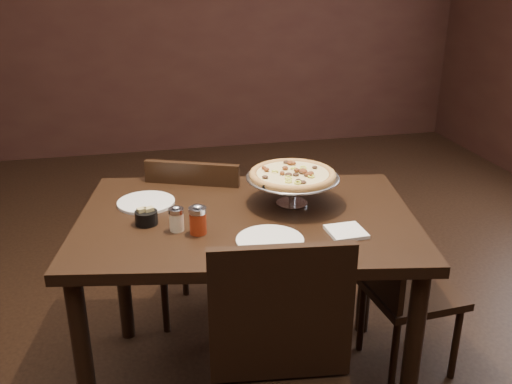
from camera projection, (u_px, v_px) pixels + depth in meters
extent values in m
cube|color=black|center=(226.00, 378.00, 2.64)|extent=(6.00, 7.00, 0.02)
cube|color=black|center=(158.00, 6.00, 5.28)|extent=(6.00, 0.02, 2.80)
cube|color=black|center=(247.00, 220.00, 2.30)|extent=(1.48, 1.12, 0.04)
cylinder|color=black|center=(85.00, 371.00, 2.08)|extent=(0.07, 0.07, 0.79)
cylinder|color=black|center=(411.00, 362.00, 2.12)|extent=(0.07, 0.07, 0.79)
cylinder|color=black|center=(122.00, 267.00, 2.78)|extent=(0.07, 0.07, 0.79)
cylinder|color=black|center=(367.00, 262.00, 2.83)|extent=(0.07, 0.07, 0.79)
cylinder|color=#B2B2B9|center=(292.00, 203.00, 2.39)|extent=(0.13, 0.13, 0.01)
cylinder|color=#B2B2B9|center=(292.00, 191.00, 2.37)|extent=(0.03, 0.03, 0.10)
cylinder|color=#B2B2B9|center=(292.00, 179.00, 2.35)|extent=(0.09, 0.09, 0.01)
cylinder|color=#959499|center=(293.00, 177.00, 2.35)|extent=(0.38, 0.38, 0.01)
torus|color=#959499|center=(293.00, 177.00, 2.35)|extent=(0.39, 0.39, 0.01)
cylinder|color=#9E602F|center=(293.00, 175.00, 2.34)|extent=(0.35, 0.35, 0.01)
torus|color=#9E602F|center=(293.00, 175.00, 2.34)|extent=(0.36, 0.36, 0.03)
cylinder|color=#E1C47B|center=(293.00, 174.00, 2.34)|extent=(0.30, 0.30, 0.01)
cylinder|color=#F9EDC2|center=(177.00, 222.00, 2.15)|extent=(0.05, 0.05, 0.07)
cylinder|color=#B2B2B9|center=(176.00, 211.00, 2.13)|extent=(0.06, 0.06, 0.02)
ellipsoid|color=#B2B2B9|center=(176.00, 207.00, 2.12)|extent=(0.03, 0.03, 0.01)
cylinder|color=maroon|center=(198.00, 223.00, 2.12)|extent=(0.06, 0.06, 0.08)
cylinder|color=#B2B2B9|center=(197.00, 210.00, 2.10)|extent=(0.07, 0.07, 0.02)
ellipsoid|color=#B2B2B9|center=(197.00, 206.00, 2.09)|extent=(0.04, 0.04, 0.01)
cylinder|color=black|center=(146.00, 218.00, 2.20)|extent=(0.09, 0.09, 0.05)
cube|color=tan|center=(142.00, 215.00, 2.19)|extent=(0.04, 0.04, 0.06)
cube|color=tan|center=(149.00, 214.00, 2.20)|extent=(0.04, 0.04, 0.06)
cube|color=white|center=(346.00, 232.00, 2.13)|extent=(0.14, 0.14, 0.01)
cylinder|color=white|center=(146.00, 202.00, 2.39)|extent=(0.24, 0.24, 0.01)
cylinder|color=white|center=(270.00, 241.00, 2.07)|extent=(0.25, 0.25, 0.01)
cone|color=#B2B2B9|center=(264.00, 184.00, 2.27)|extent=(0.12, 0.12, 0.00)
cylinder|color=black|center=(264.00, 183.00, 2.27)|extent=(0.04, 0.11, 0.02)
cube|color=black|center=(206.00, 241.00, 2.93)|extent=(0.57, 0.57, 0.04)
cube|color=black|center=(194.00, 209.00, 2.65)|extent=(0.42, 0.20, 0.46)
cylinder|color=black|center=(247.00, 267.00, 3.15)|extent=(0.04, 0.04, 0.43)
cylinder|color=black|center=(185.00, 261.00, 3.21)|extent=(0.04, 0.04, 0.43)
cylinder|color=black|center=(233.00, 302.00, 2.83)|extent=(0.04, 0.04, 0.43)
cylinder|color=black|center=(165.00, 295.00, 2.89)|extent=(0.04, 0.04, 0.43)
cube|color=black|center=(281.00, 314.00, 1.80)|extent=(0.46, 0.09, 0.48)
cube|color=black|center=(411.00, 292.00, 2.58)|extent=(0.41, 0.41, 0.04)
cube|color=black|center=(381.00, 252.00, 2.45)|extent=(0.06, 0.39, 0.40)
cylinder|color=black|center=(456.00, 343.00, 2.57)|extent=(0.03, 0.03, 0.38)
cylinder|color=black|center=(418.00, 306.00, 2.84)|extent=(0.03, 0.03, 0.38)
cylinder|color=black|center=(394.00, 356.00, 2.48)|extent=(0.03, 0.03, 0.38)
cylinder|color=black|center=(362.00, 317.00, 2.76)|extent=(0.03, 0.03, 0.38)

